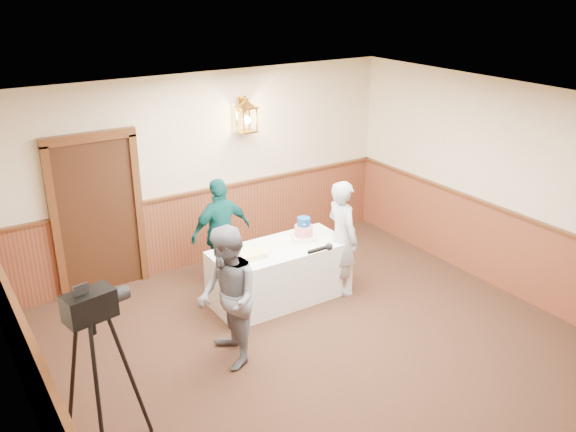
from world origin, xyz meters
name	(u,v)px	position (x,y,z in m)	size (l,w,h in m)	color
ground	(353,379)	(0.00, 0.00, 0.00)	(7.00, 7.00, 0.00)	#321C13
room_shell	(327,235)	(-0.05, 0.45, 1.52)	(6.02, 7.02, 2.81)	beige
display_table	(280,273)	(0.26, 1.90, 0.38)	(1.80, 0.80, 0.75)	white
tiered_cake	(304,231)	(0.66, 1.94, 0.87)	(0.39, 0.39, 0.31)	#FFE7C2
sheet_cake_yellow	(252,254)	(-0.18, 1.84, 0.78)	(0.32, 0.25, 0.07)	#EAE48C
sheet_cake_green	(230,252)	(-0.38, 2.05, 0.79)	(0.30, 0.24, 0.07)	#A0D898
interviewer	(228,298)	(-0.96, 1.00, 0.80)	(1.49, 0.88, 1.61)	slate
baker	(342,238)	(1.07, 1.64, 0.79)	(0.57, 0.38, 1.57)	#A1A0A7
assistant_p	(221,232)	(-0.17, 2.72, 0.76)	(0.89, 0.37, 1.52)	#0C4A48
tv_camera_rig	(101,386)	(-2.54, 0.32, 0.74)	(0.65, 0.61, 1.66)	black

